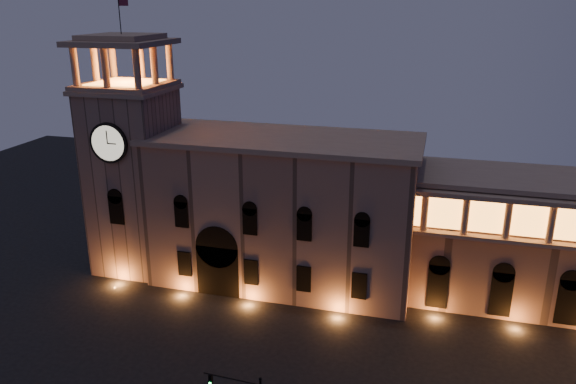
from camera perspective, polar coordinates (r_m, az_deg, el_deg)
The scene contains 2 objects.
government_building at distance 65.31m, azimuth -0.57°, elevation -1.91°, with size 30.80×12.80×17.60m.
clock_tower at distance 70.37m, azimuth -15.40°, elevation 2.13°, with size 9.80×9.80×32.40m.
Camera 1 is at (14.64, -36.83, 31.85)m, focal length 35.00 mm.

